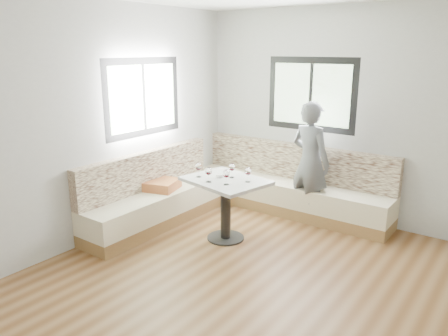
% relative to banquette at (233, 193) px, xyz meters
% --- Properties ---
extents(room, '(5.01, 5.01, 2.81)m').
position_rel_banquette_xyz_m(room, '(1.51, -1.55, 1.08)').
color(room, brown).
rests_on(room, ground).
extents(banquette, '(2.91, 2.80, 0.95)m').
position_rel_banquette_xyz_m(banquette, '(0.00, 0.00, 0.00)').
color(banquette, olive).
rests_on(banquette, ground).
extents(table, '(1.05, 0.89, 0.76)m').
position_rel_banquette_xyz_m(table, '(0.37, -0.67, 0.24)').
color(table, black).
rests_on(table, ground).
extents(person, '(0.67, 0.52, 1.62)m').
position_rel_banquette_xyz_m(person, '(0.90, 0.50, 0.48)').
color(person, '#56595D').
rests_on(person, ground).
extents(olive_ramekin, '(0.09, 0.09, 0.04)m').
position_rel_banquette_xyz_m(olive_ramekin, '(0.26, -0.65, 0.45)').
color(olive_ramekin, white).
rests_on(olive_ramekin, table).
extents(wine_glass_a, '(0.08, 0.08, 0.18)m').
position_rel_banquette_xyz_m(wine_glass_a, '(0.05, -0.79, 0.55)').
color(wine_glass_a, white).
rests_on(wine_glass_a, table).
extents(wine_glass_b, '(0.08, 0.08, 0.18)m').
position_rel_banquette_xyz_m(wine_glass_b, '(0.27, -0.88, 0.55)').
color(wine_glass_b, white).
rests_on(wine_glass_b, table).
extents(wine_glass_c, '(0.08, 0.08, 0.18)m').
position_rel_banquette_xyz_m(wine_glass_c, '(0.50, -0.84, 0.55)').
color(wine_glass_c, white).
rests_on(wine_glass_c, table).
extents(wine_glass_d, '(0.08, 0.08, 0.18)m').
position_rel_banquette_xyz_m(wine_glass_d, '(0.39, -0.57, 0.55)').
color(wine_glass_d, white).
rests_on(wine_glass_d, table).
extents(wine_glass_e, '(0.08, 0.08, 0.18)m').
position_rel_banquette_xyz_m(wine_glass_e, '(0.64, -0.61, 0.55)').
color(wine_glass_e, white).
rests_on(wine_glass_e, table).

